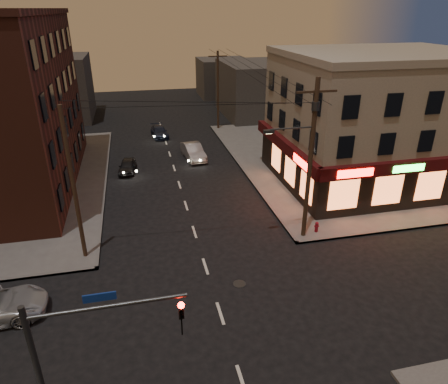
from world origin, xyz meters
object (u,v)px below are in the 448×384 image
object	(u,v)px
sedan_mid	(193,151)
sedan_far	(159,132)
sedan_near	(127,166)
fire_hydrant	(317,226)

from	to	relation	value
sedan_mid	sedan_far	distance (m)	8.66
sedan_far	sedan_near	bearing A→B (deg)	-115.38
sedan_far	fire_hydrant	xyz separation A→B (m)	(8.29, -24.34, -0.04)
sedan_near	sedan_far	bearing A→B (deg)	78.08
sedan_far	fire_hydrant	world-z (taller)	sedan_far
sedan_mid	fire_hydrant	world-z (taller)	sedan_mid
sedan_mid	fire_hydrant	size ratio (longest dim) A/B	6.32
sedan_mid	fire_hydrant	bearing A→B (deg)	-77.22
sedan_mid	fire_hydrant	distance (m)	17.07
sedan_far	fire_hydrant	distance (m)	25.72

